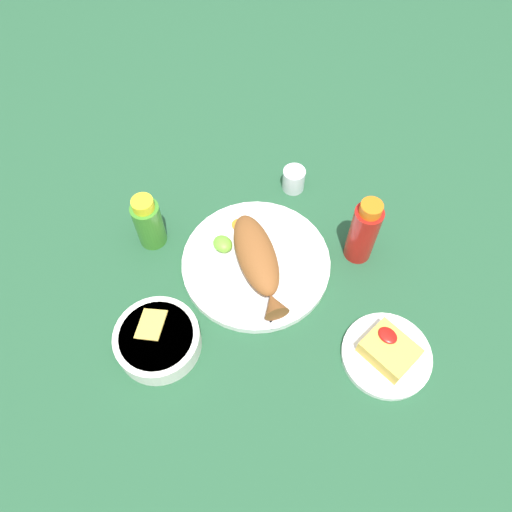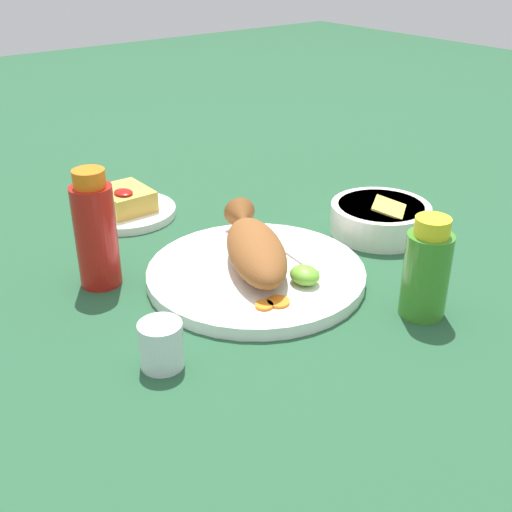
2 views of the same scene
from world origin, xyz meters
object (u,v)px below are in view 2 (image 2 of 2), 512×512
fork_far (276,243)px  salt_cup (162,347)px  side_plate_fries (127,212)px  main_plate (256,274)px  fork_near (244,243)px  fried_fish (254,247)px  hot_sauce_bottle_green (426,270)px  hot_sauce_bottle_red (96,232)px  guacamole_bowl (381,217)px

fork_far → salt_cup: salt_cup is taller
fork_far → side_plate_fries: bearing=28.1°
main_plate → fork_near: bearing=155.2°
fried_fish → salt_cup: size_ratio=4.31×
side_plate_fries → main_plate: bearing=7.0°
fork_near → hot_sauce_bottle_green: bearing=-127.8°
hot_sauce_bottle_red → salt_cup: hot_sauce_bottle_red is taller
fork_far → side_plate_fries: size_ratio=1.08×
hot_sauce_bottle_green → fried_fish: bearing=-153.1°
hot_sauce_bottle_green → guacamole_bowl: size_ratio=0.84×
fork_near → hot_sauce_bottle_red: hot_sauce_bottle_red is taller
fork_near → hot_sauce_bottle_green: size_ratio=1.16×
main_plate → hot_sauce_bottle_red: bearing=-125.6°
hot_sauce_bottle_green → side_plate_fries: size_ratio=0.80×
side_plate_fries → guacamole_bowl: 0.44m
guacamole_bowl → fork_far: bearing=-103.4°
fried_fish → hot_sauce_bottle_green: (0.22, 0.11, 0.02)m
salt_cup → guacamole_bowl: bearing=100.9°
main_plate → fork_near: fork_near is taller
salt_cup → main_plate: bearing=113.8°
fork_near → salt_cup: salt_cup is taller
hot_sauce_bottle_red → hot_sauce_bottle_green: bearing=41.6°
hot_sauce_bottle_red → hot_sauce_bottle_green: hot_sauce_bottle_red is taller
hot_sauce_bottle_green → guacamole_bowl: 0.25m
fork_near → hot_sauce_bottle_green: 0.29m
side_plate_fries → fried_fish: bearing=8.4°
fork_far → main_plate: bearing=126.9°
fork_far → salt_cup: (0.13, -0.28, 0.00)m
fried_fish → fork_near: fried_fish is taller
main_plate → fork_far: 0.08m
hot_sauce_bottle_green → guacamole_bowl: (-0.20, 0.14, -0.04)m
side_plate_fries → guacamole_bowl: (0.32, 0.30, 0.02)m
fried_fish → guacamole_bowl: fried_fish is taller
fried_fish → side_plate_fries: (-0.31, -0.05, -0.04)m
fork_near → side_plate_fries: (-0.25, -0.07, -0.01)m
fried_fish → hot_sauce_bottle_green: size_ratio=1.78×
hot_sauce_bottle_green → fork_far: bearing=-169.8°
hot_sauce_bottle_red → salt_cup: 0.23m
hot_sauce_bottle_red → fork_near: bearing=75.3°
guacamole_bowl → main_plate: bearing=-90.5°
main_plate → guacamole_bowl: 0.26m
fork_far → salt_cup: bearing=121.9°
fork_near → hot_sauce_bottle_red: bearing=110.9°
fork_near → hot_sauce_bottle_red: (-0.06, -0.21, 0.06)m
fork_far → hot_sauce_bottle_red: size_ratio=1.09×
main_plate → fried_fish: fried_fish is taller
hot_sauce_bottle_red → salt_cup: bearing=-7.9°
main_plate → fork_near: (-0.07, 0.03, 0.01)m
side_plate_fries → guacamole_bowl: bearing=42.9°
hot_sauce_bottle_red → guacamole_bowl: 0.46m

